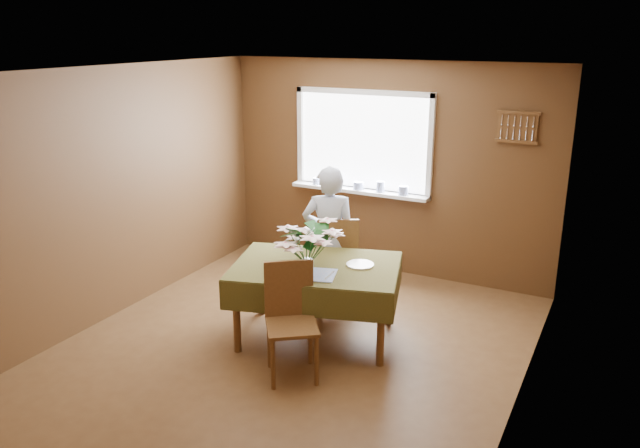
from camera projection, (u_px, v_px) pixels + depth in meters
The scene contains 15 objects.
floor at pixel (293, 348), 5.77m from camera, with size 4.50×4.50×0.00m, color brown.
ceiling at pixel (289, 71), 5.03m from camera, with size 4.50×4.50×0.00m, color white.
wall_back at pixel (386, 169), 7.31m from camera, with size 4.00×4.00×0.00m, color brown.
wall_front at pixel (91, 323), 3.49m from camera, with size 4.00×4.00×0.00m, color brown.
wall_left at pixel (119, 192), 6.27m from camera, with size 4.50×4.50×0.00m, color brown.
wall_right at pixel (530, 256), 4.53m from camera, with size 4.50×4.50×0.00m, color brown.
window_assembly at pixel (362, 159), 7.36m from camera, with size 1.72×0.20×1.22m.
spoon_rack at pixel (517, 127), 6.47m from camera, with size 0.44×0.05×0.33m.
dining_table at pixel (316, 274), 5.78m from camera, with size 1.75×1.43×0.75m.
chair_far at pixel (337, 258), 6.51m from camera, with size 0.58×0.58×0.99m.
chair_near at pixel (291, 315), 5.23m from camera, with size 0.58×0.58×0.97m.
seated_woman at pixel (329, 239), 6.41m from camera, with size 0.56×0.37×1.53m, color white.
flower_bouquet at pixel (307, 241), 5.46m from camera, with size 0.55×0.55×0.47m.
side_plate at pixel (360, 265), 5.75m from camera, with size 0.25×0.25×0.01m, color white.
table_knife at pixel (330, 275), 5.49m from camera, with size 0.02×0.21×0.00m, color silver.
Camera 1 is at (2.59, -4.48, 2.82)m, focal length 35.00 mm.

